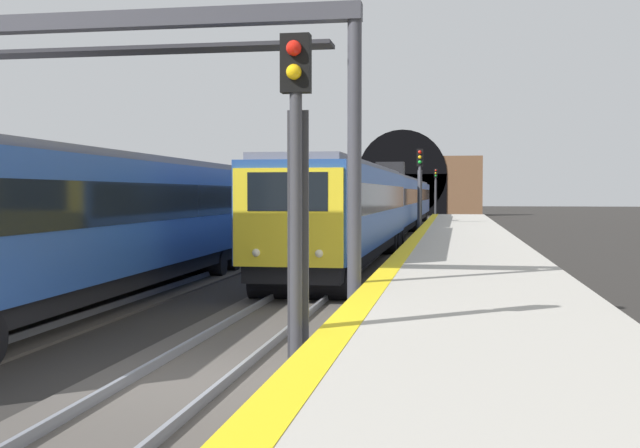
% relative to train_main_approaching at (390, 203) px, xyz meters
% --- Properties ---
extents(ground_plane, '(320.00, 320.00, 0.00)m').
position_rel_train_main_approaching_xyz_m(ground_plane, '(-38.43, -0.00, -2.23)').
color(ground_plane, '#282623').
extents(platform_right, '(112.00, 4.26, 1.05)m').
position_rel_train_main_approaching_xyz_m(platform_right, '(-38.43, -4.32, -1.71)').
color(platform_right, '#ADA89E').
rests_on(platform_right, ground_plane).
extents(platform_right_edge_strip, '(112.00, 0.50, 0.01)m').
position_rel_train_main_approaching_xyz_m(platform_right_edge_strip, '(-38.43, -2.44, -1.18)').
color(platform_right_edge_strip, yellow).
rests_on(platform_right_edge_strip, platform_right).
extents(track_main_line, '(160.00, 2.98, 0.21)m').
position_rel_train_main_approaching_xyz_m(track_main_line, '(-38.43, -0.00, -2.19)').
color(track_main_line, '#4C4742').
rests_on(track_main_line, ground_plane).
extents(train_main_approaching, '(61.19, 3.04, 4.76)m').
position_rel_train_main_approaching_xyz_m(train_main_approaching, '(0.00, 0.00, 0.00)').
color(train_main_approaching, '#264C99').
rests_on(train_main_approaching, ground_plane).
extents(train_adjacent_platform, '(61.71, 3.34, 4.73)m').
position_rel_train_main_approaching_xyz_m(train_adjacent_platform, '(-10.12, 4.89, -0.04)').
color(train_adjacent_platform, '#264C99').
rests_on(train_adjacent_platform, ground_plane).
extents(railway_signal_near, '(0.39, 0.38, 4.88)m').
position_rel_train_main_approaching_xyz_m(railway_signal_near, '(-39.32, -1.92, 0.64)').
color(railway_signal_near, '#38383D').
rests_on(railway_signal_near, ground_plane).
extents(railway_signal_mid, '(0.39, 0.38, 5.48)m').
position_rel_train_main_approaching_xyz_m(railway_signal_mid, '(-1.75, -1.92, 1.07)').
color(railway_signal_mid, '#4C4C54').
rests_on(railway_signal_mid, ground_plane).
extents(railway_signal_far, '(0.39, 0.38, 5.58)m').
position_rel_train_main_approaching_xyz_m(railway_signal_far, '(40.63, -1.92, 1.13)').
color(railway_signal_far, '#38383D').
rests_on(railway_signal_far, ground_plane).
extents(overhead_signal_gantry, '(0.70, 9.14, 6.58)m').
position_rel_train_main_approaching_xyz_m(overhead_signal_gantry, '(-33.84, 2.44, 2.82)').
color(overhead_signal_gantry, '#3F3F47').
rests_on(overhead_signal_gantry, ground_plane).
extents(tunnel_portal, '(2.92, 19.78, 11.08)m').
position_rel_train_main_approaching_xyz_m(tunnel_portal, '(50.69, 2.44, 1.52)').
color(tunnel_portal, brown).
rests_on(tunnel_portal, ground_plane).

